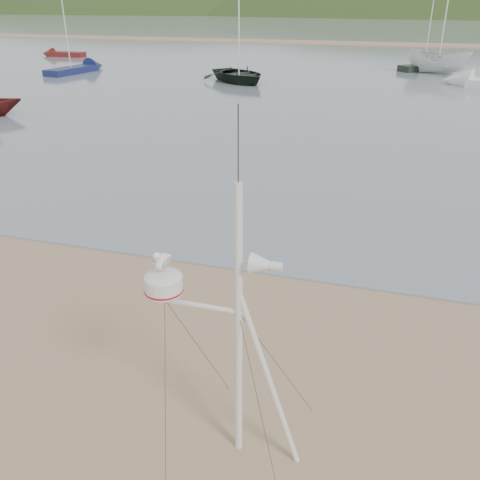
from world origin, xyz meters
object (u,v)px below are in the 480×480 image
(boat_dark, at_px, (239,42))
(dinghy_red_far, at_px, (58,54))
(sailboat_dark_mid, at_px, (437,67))
(sailboat_white_near, at_px, (480,83))
(boat_white, at_px, (442,40))
(sailboat_blue_near, at_px, (85,68))
(mast_rig, at_px, (233,384))

(boat_dark, bearing_deg, dinghy_red_far, 104.63)
(sailboat_dark_mid, height_order, sailboat_white_near, sailboat_white_near)
(boat_dark, distance_m, boat_white, 17.04)
(boat_dark, relative_size, sailboat_blue_near, 0.84)
(mast_rig, bearing_deg, sailboat_dark_mid, 84.05)
(mast_rig, bearing_deg, boat_white, 83.82)
(boat_dark, distance_m, sailboat_white_near, 17.26)
(boat_white, distance_m, dinghy_red_far, 38.29)
(boat_white, relative_size, sailboat_dark_mid, 0.87)
(sailboat_blue_near, bearing_deg, sailboat_white_near, 1.11)
(boat_white, relative_size, sailboat_blue_near, 0.78)
(sailboat_white_near, bearing_deg, mast_rig, -101.37)
(mast_rig, distance_m, sailboat_blue_near, 42.29)
(dinghy_red_far, bearing_deg, sailboat_white_near, -12.82)
(boat_dark, bearing_deg, boat_white, -14.94)
(dinghy_red_far, bearing_deg, boat_white, -4.27)
(sailboat_blue_near, bearing_deg, boat_white, 13.74)
(mast_rig, height_order, boat_dark, boat_dark)
(boat_dark, height_order, dinghy_red_far, boat_dark)
(boat_dark, relative_size, sailboat_dark_mid, 0.94)
(dinghy_red_far, xyz_separation_m, sailboat_blue_near, (9.41, -9.86, 0.01))
(mast_rig, relative_size, sailboat_dark_mid, 0.80)
(boat_dark, xyz_separation_m, boat_white, (14.24, 9.37, -0.20))
(mast_rig, xyz_separation_m, dinghy_red_far, (-33.60, 44.55, -0.85))
(boat_white, relative_size, dinghy_red_far, 1.03)
(dinghy_red_far, xyz_separation_m, sailboat_white_near, (40.70, -9.26, 0.01))
(sailboat_dark_mid, bearing_deg, boat_white, -92.14)
(boat_dark, relative_size, dinghy_red_far, 1.11)
(boat_dark, xyz_separation_m, sailboat_white_near, (16.82, 2.95, -2.52))
(sailboat_white_near, distance_m, sailboat_blue_near, 31.29)
(boat_white, height_order, sailboat_blue_near, sailboat_blue_near)
(dinghy_red_far, height_order, sailboat_white_near, sailboat_white_near)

